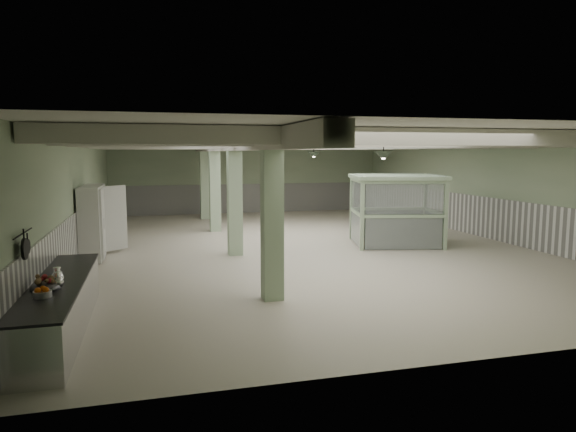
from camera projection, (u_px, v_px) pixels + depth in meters
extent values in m
plane|color=beige|center=(304.00, 245.00, 17.41)|extent=(20.00, 20.00, 0.00)
cube|color=silver|center=(304.00, 138.00, 16.97)|extent=(14.00, 20.00, 0.02)
cube|color=#9DAE8B|center=(249.00, 178.00, 26.78)|extent=(14.00, 0.02, 3.60)
cube|color=#9DAE8B|center=(498.00, 242.00, 7.60)|extent=(14.00, 0.02, 3.60)
cube|color=#9DAE8B|center=(81.00, 197.00, 15.40)|extent=(0.02, 20.00, 3.60)
cube|color=#9DAE8B|center=(485.00, 189.00, 18.98)|extent=(0.02, 20.00, 3.60)
cube|color=white|center=(83.00, 231.00, 15.53)|extent=(0.05, 19.90, 1.50)
cube|color=white|center=(483.00, 217.00, 19.10)|extent=(0.05, 19.90, 1.50)
cube|color=white|center=(249.00, 198.00, 26.88)|extent=(13.90, 0.05, 1.50)
cube|color=beige|center=(229.00, 145.00, 16.36)|extent=(0.45, 19.90, 0.40)
cube|color=beige|center=(417.00, 137.00, 9.80)|extent=(13.90, 0.35, 0.32)
cube|color=beige|center=(364.00, 140.00, 12.20)|extent=(13.90, 0.35, 0.32)
cube|color=beige|center=(329.00, 142.00, 14.59)|extent=(13.90, 0.35, 0.32)
cube|color=beige|center=(304.00, 144.00, 16.99)|extent=(13.90, 0.35, 0.32)
cube|color=beige|center=(285.00, 145.00, 19.39)|extent=(13.90, 0.35, 0.32)
cube|color=beige|center=(270.00, 146.00, 21.79)|extent=(13.90, 0.35, 0.32)
cube|color=beige|center=(258.00, 146.00, 24.18)|extent=(13.90, 0.35, 0.32)
cube|color=#A7C39D|center=(272.00, 216.00, 10.80)|extent=(0.42, 0.42, 3.60)
cube|color=#A7C39D|center=(235.00, 196.00, 15.59)|extent=(0.42, 0.42, 3.60)
cube|color=#A7C39D|center=(215.00, 186.00, 20.39)|extent=(0.42, 0.42, 3.60)
cube|color=#A7C39D|center=(205.00, 181.00, 24.22)|extent=(0.42, 0.42, 3.60)
cylinder|color=black|center=(23.00, 233.00, 8.12)|extent=(0.02, 1.20, 0.02)
cone|color=#303D2E|center=(383.00, 156.00, 12.37)|extent=(0.44, 0.44, 0.22)
cone|color=#303D2E|center=(314.00, 155.00, 17.64)|extent=(0.44, 0.44, 0.22)
cone|color=#303D2E|center=(279.00, 154.00, 22.44)|extent=(0.44, 0.44, 0.22)
cube|color=silver|center=(61.00, 307.00, 8.97)|extent=(0.81, 4.80, 0.88)
cube|color=black|center=(59.00, 282.00, 8.92)|extent=(0.85, 4.84, 0.04)
cylinder|color=#B2B2B7|center=(42.00, 295.00, 7.89)|extent=(0.28, 0.28, 0.10)
cylinder|color=black|center=(25.00, 249.00, 7.98)|extent=(0.05, 0.34, 0.34)
cylinder|color=black|center=(28.00, 246.00, 8.20)|extent=(0.03, 0.23, 0.23)
cube|color=silver|center=(93.00, 223.00, 15.19)|extent=(0.58, 2.31, 2.12)
cube|color=silver|center=(103.00, 225.00, 14.76)|extent=(0.06, 0.87, 2.02)
cube|color=silver|center=(110.00, 220.00, 15.90)|extent=(0.71, 0.59, 2.02)
cube|color=silver|center=(104.00, 225.00, 14.77)|extent=(0.02, 0.05, 0.30)
cube|color=silver|center=(107.00, 220.00, 15.79)|extent=(0.02, 0.05, 0.30)
cube|color=#9DB893|center=(362.00, 216.00, 16.35)|extent=(0.14, 0.14, 2.24)
cube|color=#9DB893|center=(352.00, 208.00, 18.58)|extent=(0.14, 0.14, 2.24)
cube|color=#9DB893|center=(446.00, 216.00, 16.43)|extent=(0.14, 0.14, 2.24)
cube|color=#9DB893|center=(425.00, 208.00, 18.65)|extent=(0.14, 0.14, 2.24)
cube|color=#9DB893|center=(397.00, 177.00, 17.36)|extent=(3.44, 3.11, 0.12)
cube|color=silver|center=(404.00, 233.00, 16.46)|extent=(2.44, 0.64, 1.05)
cube|color=silver|center=(405.00, 195.00, 16.31)|extent=(2.44, 0.64, 1.22)
cube|color=silver|center=(388.00, 224.00, 18.69)|extent=(2.44, 0.64, 1.05)
cube|color=silver|center=(389.00, 190.00, 18.54)|extent=(2.44, 0.64, 1.22)
cube|color=silver|center=(356.00, 228.00, 17.54)|extent=(0.53, 2.00, 1.05)
cube|color=silver|center=(357.00, 193.00, 17.39)|extent=(0.53, 2.00, 1.22)
cube|color=silver|center=(434.00, 228.00, 17.61)|extent=(0.53, 2.00, 1.05)
cube|color=silver|center=(436.00, 192.00, 17.46)|extent=(0.53, 2.00, 1.22)
cube|color=#525345|center=(438.00, 227.00, 17.77)|extent=(0.54, 0.63, 1.15)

